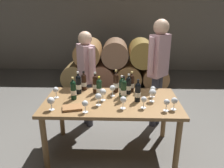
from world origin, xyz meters
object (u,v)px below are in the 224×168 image
wine_bottle_10 (124,90)px  wine_glass_10 (174,101)px  wine_glass_3 (153,93)px  wine_bottle_5 (99,88)px  wine_bottle_1 (78,84)px  wine_bottle_4 (138,92)px  taster_seated_left (86,72)px  wine_bottle_6 (116,83)px  wine_glass_0 (167,103)px  wine_glass_11 (153,89)px  wine_glass_6 (98,97)px  wine_bottle_3 (95,84)px  tasting_notebook (72,108)px  wine_glass_1 (113,88)px  wine_glass_4 (123,100)px  sommelier_presenting (159,64)px  dining_table (112,107)px  wine_bottle_2 (84,82)px  wine_bottle_8 (122,87)px  wine_glass_5 (56,90)px  wine_bottle_9 (128,85)px  wine_glass_7 (85,104)px  wine_glass_2 (51,101)px  wine_glass_8 (103,92)px  wine_glass_9 (144,100)px  wine_bottle_0 (73,90)px

wine_bottle_10 → wine_glass_10: bearing=-25.0°
wine_glass_3 → wine_bottle_5: bearing=167.5°
wine_bottle_1 → wine_bottle_5: size_ratio=1.13×
wine_bottle_4 → taster_seated_left: taster_seated_left is taller
wine_bottle_6 → wine_glass_0: bearing=-44.2°
wine_glass_0 → wine_glass_11: size_ratio=0.99×
wine_glass_6 → wine_glass_3: bearing=11.5°
wine_bottle_3 → wine_glass_6: (0.08, -0.40, -0.02)m
tasting_notebook → wine_glass_1: bearing=26.3°
wine_glass_4 → sommelier_presenting: (0.56, 0.97, 0.18)m
dining_table → wine_glass_6: 0.29m
wine_bottle_2 → sommelier_presenting: sommelier_presenting is taller
wine_bottle_8 → wine_glass_0: wine_bottle_8 is taller
wine_bottle_8 → wine_bottle_4: bearing=-37.4°
wine_bottle_4 → wine_bottle_10: 0.18m
wine_glass_6 → wine_glass_11: (0.69, 0.28, -0.01)m
wine_glass_0 → wine_glass_5: bearing=166.0°
wine_glass_6 → wine_bottle_9: bearing=45.5°
wine_bottle_1 → sommelier_presenting: sommelier_presenting is taller
wine_glass_4 → wine_glass_5: size_ratio=1.03×
wine_bottle_6 → taster_seated_left: size_ratio=0.21×
wine_bottle_3 → wine_glass_1: (0.24, -0.11, -0.02)m
wine_glass_5 → wine_glass_7: (0.44, -0.40, -0.00)m
wine_glass_2 → sommelier_presenting: size_ratio=0.09×
wine_bottle_6 → wine_glass_2: wine_bottle_6 is taller
wine_glass_4 → sommelier_presenting: 1.14m
wine_bottle_3 → wine_bottle_8: wine_bottle_3 is taller
wine_glass_1 → wine_glass_2: (-0.69, -0.43, 0.00)m
wine_glass_8 → wine_glass_10: wine_glass_8 is taller
wine_bottle_10 → taster_seated_left: 0.89m
wine_bottle_4 → wine_glass_7: size_ratio=2.00×
wine_bottle_5 → wine_glass_1: wine_bottle_5 is taller
wine_glass_0 → wine_glass_10: wine_glass_10 is taller
wine_glass_6 → taster_seated_left: taster_seated_left is taller
dining_table → wine_glass_9: wine_glass_9 is taller
wine_bottle_5 → wine_glass_6: wine_bottle_5 is taller
wine_glass_7 → wine_glass_11: same height
wine_bottle_10 → wine_bottle_3: bearing=149.4°
wine_bottle_6 → wine_glass_11: size_ratio=2.20×
wine_bottle_5 → wine_glass_4: size_ratio=1.82×
wine_glass_9 → wine_bottle_8: bearing=126.4°
wine_glass_9 → tasting_notebook: (-0.83, -0.05, -0.09)m
wine_bottle_0 → wine_bottle_6: wine_bottle_6 is taller
taster_seated_left → wine_bottle_6: bearing=-42.3°
wine_bottle_5 → wine_glass_11: (0.70, 0.00, -0.02)m
wine_bottle_5 → wine_glass_6: bearing=-87.2°
wine_bottle_6 → wine_glass_5: bearing=-163.5°
wine_bottle_10 → tasting_notebook: size_ratio=1.44×
wine_glass_7 → taster_seated_left: size_ratio=0.09×
wine_bottle_9 → wine_glass_7: size_ratio=1.94×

